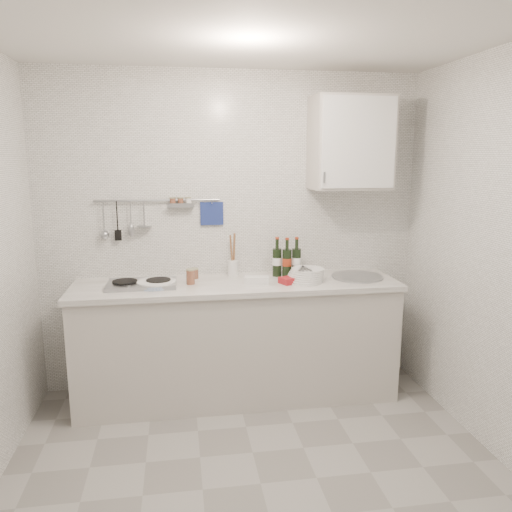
{
  "coord_description": "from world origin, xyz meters",
  "views": [
    {
      "loc": [
        -0.43,
        -2.52,
        1.85
      ],
      "look_at": [
        0.11,
        0.9,
        1.16
      ],
      "focal_mm": 35.0,
      "sensor_mm": 36.0,
      "label": 1
    }
  ],
  "objects_px": {
    "wall_cabinet": "(351,143)",
    "plate_stack_hob": "(155,284)",
    "utensil_crock": "(233,266)",
    "plate_stack_sink": "(306,275)",
    "wine_bottles": "(287,257)"
  },
  "relations": [
    {
      "from": "wine_bottles",
      "to": "utensil_crock",
      "type": "relative_size",
      "value": 0.9
    },
    {
      "from": "plate_stack_sink",
      "to": "plate_stack_hob",
      "type": "bearing_deg",
      "value": 178.75
    },
    {
      "from": "plate_stack_sink",
      "to": "wall_cabinet",
      "type": "bearing_deg",
      "value": 24.1
    },
    {
      "from": "wall_cabinet",
      "to": "utensil_crock",
      "type": "height_order",
      "value": "wall_cabinet"
    },
    {
      "from": "plate_stack_hob",
      "to": "wine_bottles",
      "type": "distance_m",
      "value": 1.03
    },
    {
      "from": "wall_cabinet",
      "to": "utensil_crock",
      "type": "distance_m",
      "value": 1.31
    },
    {
      "from": "plate_stack_sink",
      "to": "wine_bottles",
      "type": "height_order",
      "value": "wine_bottles"
    },
    {
      "from": "wall_cabinet",
      "to": "plate_stack_hob",
      "type": "relative_size",
      "value": 2.32
    },
    {
      "from": "wall_cabinet",
      "to": "plate_stack_hob",
      "type": "xyz_separation_m",
      "value": [
        -1.5,
        -0.15,
        -1.01
      ]
    },
    {
      "from": "plate_stack_sink",
      "to": "utensil_crock",
      "type": "bearing_deg",
      "value": 154.23
    },
    {
      "from": "plate_stack_sink",
      "to": "wine_bottles",
      "type": "bearing_deg",
      "value": 121.98
    },
    {
      "from": "wall_cabinet",
      "to": "plate_stack_sink",
      "type": "xyz_separation_m",
      "value": [
        -0.38,
        -0.17,
        -0.98
      ]
    },
    {
      "from": "wine_bottles",
      "to": "utensil_crock",
      "type": "distance_m",
      "value": 0.43
    },
    {
      "from": "wall_cabinet",
      "to": "wine_bottles",
      "type": "xyz_separation_m",
      "value": [
        -0.49,
        0.0,
        -0.87
      ]
    },
    {
      "from": "wine_bottles",
      "to": "plate_stack_sink",
      "type": "bearing_deg",
      "value": -58.02
    }
  ]
}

